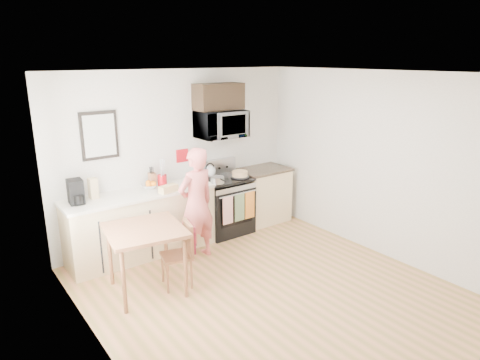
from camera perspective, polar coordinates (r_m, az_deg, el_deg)
floor at (r=5.35m, az=4.74°, el=-15.08°), size 4.60×4.60×0.00m
back_wall at (r=6.64m, az=-8.15°, el=3.20°), size 4.00×0.04×2.60m
left_wall at (r=3.86m, az=-17.94°, el=-7.06°), size 0.04×4.60×2.60m
right_wall at (r=6.27m, az=18.94°, el=1.71°), size 0.04×4.60×2.60m
ceiling at (r=4.58m, az=5.51°, el=13.95°), size 4.00×4.60×0.04m
window at (r=4.52m, az=-21.10°, el=-0.63°), size 0.06×1.40×1.50m
cabinet_left at (r=6.31m, az=-12.95°, el=-5.87°), size 2.10×0.60×0.90m
countertop_left at (r=6.15m, az=-13.22°, el=-1.81°), size 2.14×0.64×0.04m
cabinet_right at (r=7.40m, az=3.00°, el=-2.14°), size 0.84×0.60×0.90m
countertop_right at (r=7.27m, az=3.06°, el=1.38°), size 0.88×0.64×0.04m
range at (r=6.93m, az=-1.99°, el=-3.53°), size 0.76×0.70×1.16m
microwave at (r=6.69m, az=-2.62°, el=7.45°), size 0.76×0.51×0.42m
upper_cabinet at (r=6.68m, az=-2.88°, el=11.06°), size 0.76×0.35×0.40m
wall_art at (r=6.07m, az=-18.24°, el=5.66°), size 0.50×0.04×0.65m
wall_trivet at (r=6.65m, az=-7.71°, el=3.24°), size 0.20×0.02×0.20m
person at (r=5.97m, az=-5.85°, el=-3.21°), size 0.63×0.46×1.60m
dining_table at (r=5.23m, az=-12.55°, el=-7.26°), size 0.87×0.87×0.82m
chair at (r=5.38m, az=-7.34°, el=-8.54°), size 0.46×0.43×0.83m
knife_block at (r=6.39m, az=-11.61°, el=0.07°), size 0.10×0.13×0.19m
utensil_crock at (r=6.35m, az=-10.36°, el=0.64°), size 0.13×0.13×0.40m
fruit_bowl at (r=6.30m, az=-12.01°, el=-0.70°), size 0.29×0.29×0.11m
milk_carton at (r=6.03m, az=-19.00°, el=-1.05°), size 0.11×0.11×0.28m
coffee_maker at (r=5.88m, az=-21.03°, el=-1.56°), size 0.20×0.28×0.32m
bread_bag at (r=6.07m, az=-9.53°, el=-1.15°), size 0.28×0.17×0.10m
cake at (r=6.78m, az=-0.02°, el=0.76°), size 0.30×0.30×0.10m
kettle at (r=6.78m, az=-4.02°, el=1.19°), size 0.18×0.18×0.23m
pot at (r=6.45m, az=-3.03°, el=-0.00°), size 0.21×0.35×0.10m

